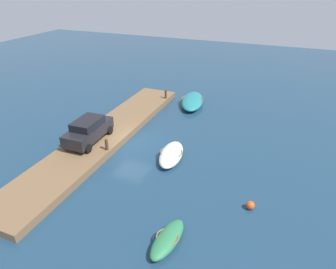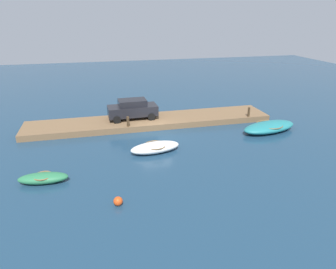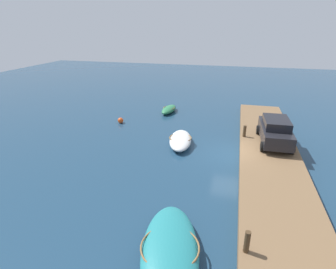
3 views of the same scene
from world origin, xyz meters
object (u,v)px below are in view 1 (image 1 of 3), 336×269
(dinghy_green, at_px, (167,239))
(motorboat_teal, at_px, (192,101))
(parked_car, at_px, (88,130))
(marker_buoy, at_px, (250,205))
(mooring_post_mid_west, at_px, (107,145))
(rowboat_white, at_px, (171,154))
(mooring_post_west, at_px, (166,94))

(dinghy_green, xyz_separation_m, motorboat_teal, (-17.37, -4.43, 0.10))
(motorboat_teal, xyz_separation_m, parked_car, (10.86, -4.58, 1.01))
(motorboat_teal, bearing_deg, dinghy_green, 1.80)
(motorboat_teal, bearing_deg, marker_buoy, 17.78)
(mooring_post_mid_west, bearing_deg, rowboat_white, 107.71)
(dinghy_green, xyz_separation_m, parked_car, (-6.51, -9.01, 1.11))
(rowboat_white, height_order, mooring_post_west, mooring_post_west)
(rowboat_white, distance_m, parked_car, 6.46)
(rowboat_white, xyz_separation_m, mooring_post_mid_west, (1.40, -4.39, 0.58))
(rowboat_white, bearing_deg, motorboat_teal, -178.68)
(dinghy_green, bearing_deg, mooring_post_mid_west, -124.01)
(marker_buoy, bearing_deg, parked_car, -101.21)
(dinghy_green, relative_size, mooring_post_mid_west, 3.51)
(marker_buoy, bearing_deg, mooring_post_mid_west, -99.74)
(parked_car, bearing_deg, mooring_post_west, 167.41)
(mooring_post_west, distance_m, mooring_post_mid_west, 10.96)
(rowboat_white, distance_m, mooring_post_west, 10.54)
(rowboat_white, relative_size, marker_buoy, 7.84)
(mooring_post_mid_west, bearing_deg, dinghy_green, 50.44)
(parked_car, height_order, marker_buoy, parked_car)
(mooring_post_mid_west, bearing_deg, mooring_post_west, 180.00)
(motorboat_teal, relative_size, mooring_post_mid_west, 6.42)
(dinghy_green, distance_m, mooring_post_mid_west, 9.20)
(motorboat_teal, relative_size, marker_buoy, 11.10)
(dinghy_green, distance_m, parked_car, 11.17)
(motorboat_teal, distance_m, marker_buoy, 15.42)
(mooring_post_west, height_order, mooring_post_mid_west, mooring_post_west)
(dinghy_green, bearing_deg, motorboat_teal, -160.15)
(rowboat_white, xyz_separation_m, marker_buoy, (3.19, 6.03, -0.11))
(dinghy_green, height_order, rowboat_white, rowboat_white)
(parked_car, bearing_deg, dinghy_green, 52.22)
(motorboat_teal, bearing_deg, mooring_post_mid_west, -25.43)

